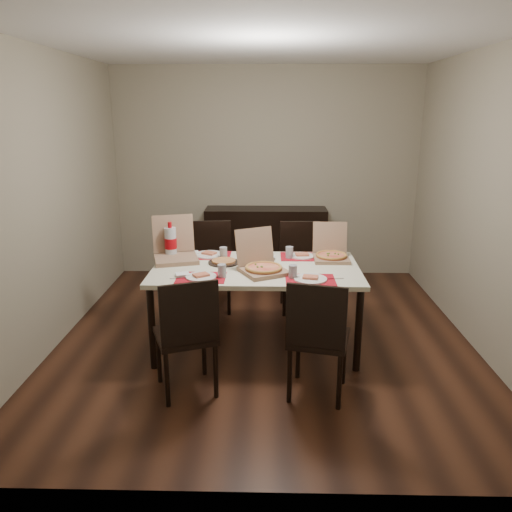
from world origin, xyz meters
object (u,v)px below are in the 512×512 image
dip_bowl (270,258)px  chair_far_left (212,261)px  dining_table (256,274)px  soda_bottle (171,242)px  chair_far_right (300,262)px  pizza_box_center (262,266)px  chair_near_left (187,332)px  sideboard (266,244)px  chair_near_right (318,335)px

dip_bowl → chair_far_left: bearing=131.0°
dining_table → soda_bottle: size_ratio=5.36×
chair_far_right → dip_bowl: (-0.33, -0.71, 0.25)m
pizza_box_center → dip_bowl: pizza_box_center is taller
pizza_box_center → dip_bowl: bearing=80.0°
chair_far_left → chair_far_right: 0.95m
pizza_box_center → soda_bottle: size_ratio=1.49×
chair_far_right → dip_bowl: size_ratio=8.60×
chair_near_left → chair_far_left: (-0.01, 1.78, 0.00)m
dining_table → chair_near_left: (-0.48, -0.84, -0.17)m
chair_near_left → dip_bowl: chair_near_left is taller
pizza_box_center → sideboard: bearing=89.4°
pizza_box_center → soda_bottle: bearing=153.3°
dining_table → pizza_box_center: (0.05, -0.14, 0.12)m
chair_near_left → dip_bowl: (0.60, 1.07, 0.25)m
chair_far_left → dip_bowl: bearing=-49.0°
dip_bowl → dining_table: bearing=-117.2°
sideboard → soda_bottle: size_ratio=4.46×
sideboard → soda_bottle: bearing=-117.9°
dining_table → chair_near_left: size_ratio=1.94×
dining_table → chair_near_left: 0.98m
chair_far_right → dining_table: bearing=-115.4°
chair_far_left → dining_table: bearing=-62.2°
dining_table → dip_bowl: (0.12, 0.23, 0.08)m
chair_far_right → pizza_box_center: size_ratio=1.85×
sideboard → chair_near_left: 2.83m
dining_table → chair_near_right: (0.46, -0.86, -0.17)m
dip_bowl → sideboard: bearing=91.4°
dip_bowl → chair_far_right: bearing=65.2°
dip_bowl → soda_bottle: 0.93m
chair_near_left → sideboard: bearing=78.6°
sideboard → chair_near_left: size_ratio=1.61×
dining_table → chair_far_right: 1.06m
chair_far_left → chair_far_right: (0.95, -0.00, 0.00)m
chair_near_left → chair_near_right: same height
chair_near_right → dip_bowl: chair_near_right is taller
soda_bottle → sideboard: bearing=62.1°
chair_near_left → soda_bottle: soda_bottle is taller
sideboard → chair_far_right: 1.07m
chair_near_right → dip_bowl: size_ratio=8.60×
chair_near_left → soda_bottle: size_ratio=2.77×
chair_near_left → chair_far_right: bearing=62.3°
chair_far_right → soda_bottle: bearing=-152.2°
sideboard → chair_near_right: chair_near_right is taller
dip_bowl → pizza_box_center: bearing=-100.0°
pizza_box_center → chair_far_right: bearing=70.0°
soda_bottle → chair_far_left: bearing=65.5°
sideboard → dining_table: size_ratio=0.83×
sideboard → chair_near_right: 2.83m
dining_table → dip_bowl: bearing=62.8°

